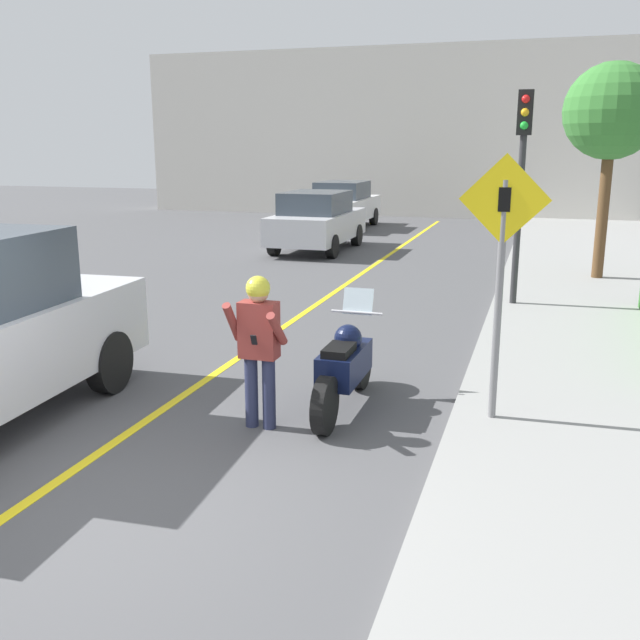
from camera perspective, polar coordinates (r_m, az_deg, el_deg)
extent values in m
plane|color=#4C4C4F|center=(6.42, -17.70, -14.20)|extent=(80.00, 80.00, 0.00)
cube|color=yellow|center=(11.69, -3.29, -0.79)|extent=(0.12, 36.00, 0.01)
cube|color=beige|center=(30.77, 11.39, 14.48)|extent=(28.00, 1.20, 6.90)
cylinder|color=black|center=(7.47, 0.39, -6.85)|extent=(0.14, 0.62, 0.62)
cylinder|color=black|center=(8.86, 3.28, -3.52)|extent=(0.14, 0.62, 0.62)
cube|color=#0C1433|center=(8.09, 1.98, -3.51)|extent=(0.40, 1.05, 0.36)
sphere|color=#0C1433|center=(8.15, 2.26, -1.47)|extent=(0.32, 0.32, 0.32)
cube|color=black|center=(7.81, 1.52, -2.46)|extent=(0.28, 0.48, 0.10)
cylinder|color=silver|center=(8.45, 2.95, 0.61)|extent=(0.62, 0.03, 0.03)
cube|color=silver|center=(8.49, 3.07, 1.50)|extent=(0.36, 0.12, 0.31)
cylinder|color=#282D4C|center=(7.67, -5.50, -5.72)|extent=(0.14, 0.14, 0.78)
cylinder|color=#282D4C|center=(7.60, -4.11, -5.88)|extent=(0.14, 0.14, 0.78)
cube|color=maroon|center=(7.44, -4.91, -0.79)|extent=(0.40, 0.22, 0.60)
cylinder|color=maroon|center=(7.42, -7.01, -0.16)|extent=(0.09, 0.36, 0.47)
cylinder|color=maroon|center=(7.22, -3.45, -0.72)|extent=(0.09, 0.42, 0.42)
sphere|color=tan|center=(7.35, -4.98, 2.19)|extent=(0.22, 0.22, 0.22)
sphere|color=gold|center=(7.34, -4.98, 2.56)|extent=(0.25, 0.25, 0.25)
cube|color=black|center=(7.17, -5.31, -1.60)|extent=(0.06, 0.05, 0.11)
cylinder|color=black|center=(9.05, -16.47, -3.25)|extent=(0.26, 0.77, 0.76)
cylinder|color=slate|center=(7.59, 14.08, 1.33)|extent=(0.08, 0.08, 2.50)
cube|color=yellow|center=(7.42, 14.55, 9.31)|extent=(0.91, 0.02, 0.91)
cube|color=black|center=(7.40, 14.55, 9.31)|extent=(0.12, 0.01, 0.24)
cylinder|color=#2D2D30|center=(13.39, 15.67, 9.23)|extent=(0.12, 0.12, 3.77)
cube|color=black|center=(13.35, 16.10, 15.66)|extent=(0.26, 0.22, 0.76)
sphere|color=red|center=(13.24, 16.15, 16.63)|extent=(0.14, 0.14, 0.14)
sphere|color=gold|center=(13.23, 16.08, 15.68)|extent=(0.14, 0.14, 0.14)
sphere|color=green|center=(13.22, 16.02, 14.73)|extent=(0.14, 0.14, 0.14)
cylinder|color=brown|center=(16.72, 21.68, 7.97)|extent=(0.24, 0.24, 2.83)
sphere|color=#387A33|center=(16.67, 22.35, 15.21)|extent=(2.01, 2.01, 2.01)
cylinder|color=black|center=(22.06, -1.25, 6.97)|extent=(0.22, 0.64, 0.64)
cylinder|color=black|center=(21.59, 2.95, 6.81)|extent=(0.22, 0.64, 0.64)
cylinder|color=black|center=(19.63, -3.69, 6.09)|extent=(0.22, 0.64, 0.64)
cylinder|color=black|center=(19.10, 0.98, 5.91)|extent=(0.22, 0.64, 0.64)
cube|color=silver|center=(20.53, -0.21, 7.53)|extent=(1.80, 4.20, 0.76)
cube|color=#38424C|center=(20.31, -0.36, 9.39)|extent=(1.58, 2.18, 0.60)
cylinder|color=black|center=(27.79, 0.96, 8.39)|extent=(0.22, 0.64, 0.64)
cylinder|color=black|center=(27.37, 4.32, 8.27)|extent=(0.22, 0.64, 0.64)
cylinder|color=black|center=(25.31, -0.73, 7.86)|extent=(0.22, 0.64, 0.64)
cylinder|color=black|center=(24.85, 2.93, 7.73)|extent=(0.22, 0.64, 0.64)
cube|color=white|center=(26.28, 1.90, 8.90)|extent=(1.80, 4.20, 0.76)
cube|color=#38424C|center=(26.07, 1.81, 10.36)|extent=(1.58, 2.18, 0.60)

